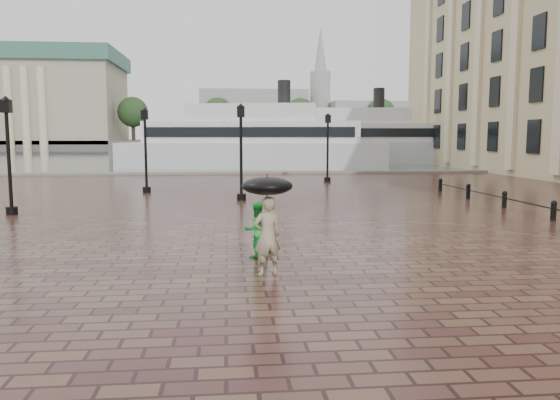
# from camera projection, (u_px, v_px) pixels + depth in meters

# --- Properties ---
(ground) EXTENTS (300.00, 300.00, 0.00)m
(ground) POSITION_uv_depth(u_px,v_px,m) (120.00, 275.00, 11.84)
(ground) COLOR #361918
(ground) RESTS_ON ground
(harbour_water) EXTENTS (240.00, 240.00, 0.00)m
(harbour_water) POSITION_uv_depth(u_px,v_px,m) (215.00, 153.00, 102.80)
(harbour_water) COLOR #444F52
(harbour_water) RESTS_ON ground
(quay_edge) EXTENTS (80.00, 0.60, 0.30)m
(quay_edge) POSITION_uv_depth(u_px,v_px,m) (198.00, 174.00, 43.48)
(quay_edge) COLOR slate
(quay_edge) RESTS_ON ground
(far_shore) EXTENTS (300.00, 60.00, 2.00)m
(far_shore) POSITION_uv_depth(u_px,v_px,m) (219.00, 143.00, 169.91)
(far_shore) COLOR #4C4C47
(far_shore) RESTS_ON ground
(museum) EXTENTS (57.00, 32.50, 26.00)m
(museum) POSITION_uv_depth(u_px,v_px,m) (14.00, 96.00, 147.92)
(museum) COLOR gray
(museum) RESTS_ON ground
(distant_skyline) EXTENTS (102.50, 22.00, 33.00)m
(distant_skyline) POSITION_uv_depth(u_px,v_px,m) (380.00, 115.00, 163.67)
(distant_skyline) COLOR gray
(distant_skyline) RESTS_ON ground
(far_trees) EXTENTS (188.00, 8.00, 13.50)m
(far_trees) POSITION_uv_depth(u_px,v_px,m) (218.00, 113.00, 147.19)
(far_trees) COLOR #2D2119
(far_trees) RESTS_ON ground
(bollard_row) EXTENTS (0.22, 21.22, 0.73)m
(bollard_row) POSITION_uv_depth(u_px,v_px,m) (554.00, 209.00, 19.57)
(bollard_row) COLOR black
(bollard_row) RESTS_ON ground
(street_lamps) EXTENTS (21.44, 14.44, 4.40)m
(street_lamps) POSITION_uv_depth(u_px,v_px,m) (152.00, 149.00, 28.82)
(street_lamps) COLOR black
(street_lamps) RESTS_ON ground
(adult_pedestrian) EXTENTS (0.73, 0.59, 1.72)m
(adult_pedestrian) POSITION_uv_depth(u_px,v_px,m) (267.00, 236.00, 11.81)
(adult_pedestrian) COLOR tan
(adult_pedestrian) RESTS_ON ground
(child_pedestrian) EXTENTS (0.82, 0.73, 1.38)m
(child_pedestrian) POSITION_uv_depth(u_px,v_px,m) (256.00, 230.00, 13.58)
(child_pedestrian) COLOR green
(child_pedestrian) RESTS_ON ground
(ferry_near) EXTENTS (25.77, 10.40, 8.23)m
(ferry_near) POSITION_uv_depth(u_px,v_px,m) (253.00, 142.00, 51.90)
(ferry_near) COLOR silver
(ferry_near) RESTS_ON ground
(ferry_far) EXTENTS (25.62, 8.41, 8.25)m
(ferry_far) POSITION_uv_depth(u_px,v_px,m) (351.00, 141.00, 59.95)
(ferry_far) COLOR silver
(ferry_far) RESTS_ON ground
(umbrella) EXTENTS (1.10, 1.10, 1.15)m
(umbrella) POSITION_uv_depth(u_px,v_px,m) (267.00, 186.00, 11.68)
(umbrella) COLOR black
(umbrella) RESTS_ON ground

